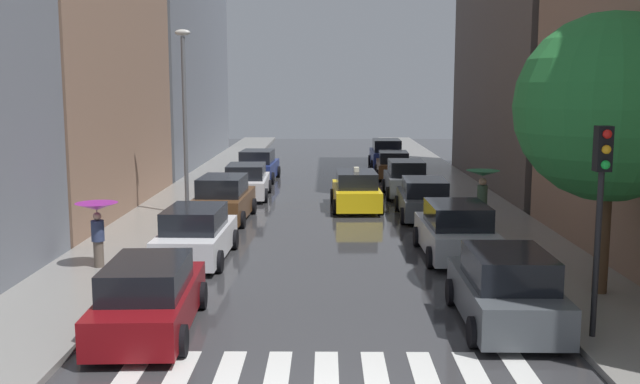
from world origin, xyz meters
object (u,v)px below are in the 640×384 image
Objects in this scene: parked_car_right_fifth at (393,166)px; taxi_midroad at (356,191)px; parked_car_right_sixth at (386,154)px; lamp_post_left at (185,110)px; street_tree_right at (610,108)px; pedestrian_near_tree at (483,184)px; parked_car_left_second at (196,235)px; parked_car_left_fifth at (258,166)px; parked_car_right_third at (424,199)px; traffic_light_right_corner at (601,185)px; parked_car_left_nearest at (149,298)px; parked_car_left_third at (224,200)px; parked_car_right_nearest at (506,291)px; parked_car_right_fourth at (406,180)px; pedestrian_foreground at (97,218)px; parked_car_left_fourth at (247,182)px; parked_car_right_second at (456,232)px.

taxi_midroad is at bearing 168.19° from parked_car_right_fifth.
lamp_post_left is (-9.34, -17.54, 3.44)m from parked_car_right_sixth.
street_tree_right is at bearing -173.64° from parked_car_right_sixth.
pedestrian_near_tree is at bearing -174.70° from parked_car_right_sixth.
parked_car_left_fifth is (0.13, 18.23, 0.02)m from parked_car_left_second.
parked_car_left_fifth is 10.37m from taxi_midroad.
parked_car_right_sixth is at bearing 1.75° from parked_car_right_third.
traffic_light_right_corner reaches higher than taxi_midroad.
parked_car_right_third is 0.67× the size of street_tree_right.
parked_car_left_third is (-0.22, 12.77, 0.07)m from parked_car_left_nearest.
pedestrian_near_tree reaches higher than parked_car_right_third.
parked_car_right_nearest is 2.07× the size of pedestrian_near_tree.
lamp_post_left reaches higher than parked_car_left_second.
pedestrian_near_tree is at bearing -143.63° from parked_car_left_fifth.
parked_car_right_nearest is at bearing -179.10° from parked_car_right_fourth.
taxi_midroad reaches higher than parked_car_right_nearest.
pedestrian_foreground is at bearing 164.93° from parked_car_left_third.
parked_car_right_third is at bearing -124.51° from parked_car_left_fourth.
street_tree_right is at bearing -158.61° from taxi_midroad.
pedestrian_near_tree is 0.29× the size of lamp_post_left.
taxi_midroad is at bearing -60.08° from parked_car_left_third.
parked_car_left_fifth is at bearing 115.59° from street_tree_right.
parked_car_right_fourth is at bearing -29.79° from parked_car_left_second.
pedestrian_foreground is (-10.22, -26.02, 0.72)m from parked_car_right_sixth.
parked_car_left_nearest is at bearing 166.66° from parked_car_right_sixth.
traffic_light_right_corner is (1.49, -7.52, 2.50)m from parked_car_right_second.
parked_car_left_third is at bearing 136.52° from street_tree_right.
pedestrian_foreground reaches higher than parked_car_right_sixth.
street_tree_right is at bearing -41.48° from lamp_post_left.
parked_car_right_fourth is 11.39m from lamp_post_left.
lamp_post_left is at bearing 54.76° from parked_car_right_second.
parked_car_right_sixth is (7.79, 18.22, 0.02)m from parked_car_left_third.
parked_car_right_sixth is at bearing -16.05° from parked_car_left_second.
parked_car_left_fourth is 2.44× the size of pedestrian_foreground.
parked_car_left_fifth is 0.94× the size of parked_car_right_sixth.
pedestrian_foreground is at bearing 175.02° from parked_car_left_fifth.
taxi_midroad is at bearing -136.77° from pedestrian_near_tree.
pedestrian_foreground reaches higher than parked_car_right_third.
taxi_midroad reaches higher than parked_car_left_third.
parked_car_right_fifth is 0.59× the size of street_tree_right.
parked_car_right_sixth is 27.97m from pedestrian_foreground.
parked_car_right_second is 9.05m from taxi_midroad.
taxi_midroad is at bearing 171.05° from parked_car_right_sixth.
parked_car_right_nearest is 15.29m from taxi_midroad.
traffic_light_right_corner is at bearing -167.06° from taxi_midroad.
lamp_post_left reaches higher than parked_car_right_fourth.
parked_car_left_fifth is at bearing 100.65° from parked_car_right_fifth.
parked_car_left_nearest is 2.57× the size of pedestrian_foreground.
street_tree_right reaches higher than taxi_midroad.
parked_car_right_fifth is (0.01, 6.71, -0.08)m from parked_car_right_fourth.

